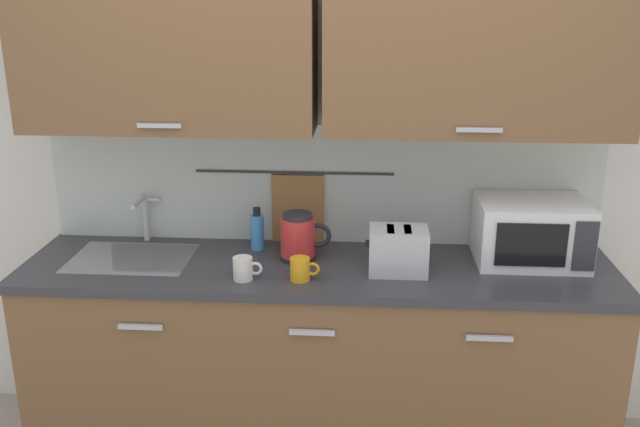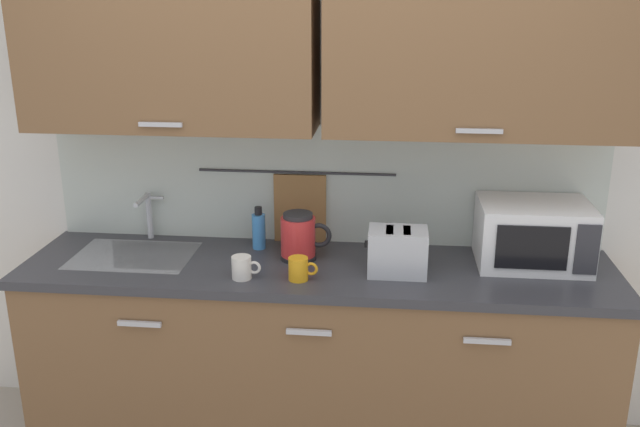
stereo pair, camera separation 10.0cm
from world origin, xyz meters
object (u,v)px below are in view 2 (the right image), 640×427
(microwave, at_px, (533,234))
(dish_soap_bottle, at_px, (259,230))
(electric_kettle, at_px, (299,237))
(toaster, at_px, (398,251))
(mug_by_kettle, at_px, (299,269))
(mug_near_sink, at_px, (242,267))

(microwave, height_order, dish_soap_bottle, microwave)
(electric_kettle, relative_size, toaster, 0.89)
(mug_by_kettle, bearing_deg, microwave, 16.02)
(microwave, bearing_deg, dish_soap_bottle, 177.14)
(toaster, bearing_deg, microwave, 16.20)
(dish_soap_bottle, bearing_deg, microwave, -2.86)
(electric_kettle, height_order, dish_soap_bottle, electric_kettle)
(microwave, height_order, mug_by_kettle, microwave)
(electric_kettle, height_order, mug_near_sink, electric_kettle)
(microwave, distance_m, toaster, 0.59)
(microwave, bearing_deg, electric_kettle, -177.19)
(toaster, bearing_deg, dish_soap_bottle, 160.10)
(dish_soap_bottle, distance_m, mug_near_sink, 0.35)
(toaster, relative_size, mug_by_kettle, 2.13)
(dish_soap_bottle, bearing_deg, mug_near_sink, -90.48)
(microwave, relative_size, mug_near_sink, 3.83)
(mug_near_sink, bearing_deg, electric_kettle, 49.82)
(microwave, xyz_separation_m, mug_by_kettle, (-0.96, -0.28, -0.09))
(microwave, xyz_separation_m, dish_soap_bottle, (-1.19, 0.06, -0.05))
(electric_kettle, height_order, toaster, electric_kettle)
(dish_soap_bottle, xyz_separation_m, mug_by_kettle, (0.23, -0.34, -0.04))
(toaster, distance_m, mug_by_kettle, 0.41)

